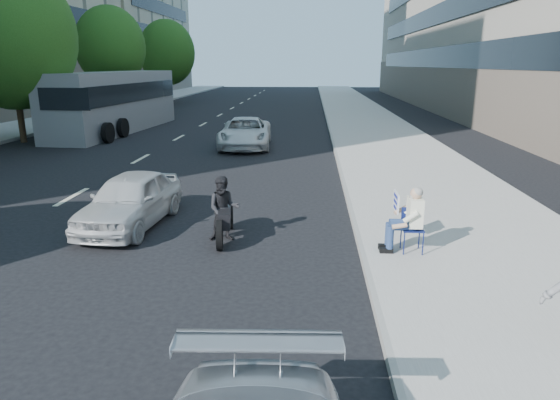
# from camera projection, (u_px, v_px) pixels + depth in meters

# --- Properties ---
(ground) EXTENTS (160.00, 160.00, 0.00)m
(ground) POSITION_uv_depth(u_px,v_px,m) (276.00, 366.00, 6.36)
(ground) COLOR black
(ground) RESTS_ON ground
(near_sidewalk) EXTENTS (5.00, 120.00, 0.15)m
(near_sidewalk) POSITION_uv_depth(u_px,v_px,m) (382.00, 138.00, 25.35)
(near_sidewalk) COLOR #A09D96
(near_sidewalk) RESTS_ON ground
(tree_far_c) EXTENTS (6.00, 6.00, 8.47)m
(tree_far_c) POSITION_uv_depth(u_px,v_px,m) (10.00, 35.00, 23.19)
(tree_far_c) COLOR #382616
(tree_far_c) RESTS_ON ground
(tree_far_d) EXTENTS (4.80, 4.80, 7.65)m
(tree_far_d) POSITION_uv_depth(u_px,v_px,m) (110.00, 47.00, 34.77)
(tree_far_d) COLOR #382616
(tree_far_d) RESTS_ON ground
(tree_far_e) EXTENTS (5.40, 5.40, 7.89)m
(tree_far_e) POSITION_uv_depth(u_px,v_px,m) (167.00, 53.00, 48.28)
(tree_far_e) COLOR #382616
(tree_far_e) RESTS_ON ground
(seated_protester) EXTENTS (0.83, 1.12, 1.31)m
(seated_protester) POSITION_uv_depth(u_px,v_px,m) (407.00, 216.00, 9.68)
(seated_protester) COLOR navy
(seated_protester) RESTS_ON near_sidewalk
(white_sedan_near) EXTENTS (1.80, 3.83, 1.27)m
(white_sedan_near) POSITION_uv_depth(u_px,v_px,m) (130.00, 200.00, 11.74)
(white_sedan_near) COLOR silver
(white_sedan_near) RESTS_ON ground
(white_sedan_mid) EXTENTS (1.92, 4.54, 1.46)m
(white_sedan_mid) POSITION_uv_depth(u_px,v_px,m) (98.00, 123.00, 26.00)
(white_sedan_mid) COLOR silver
(white_sedan_mid) RESTS_ON ground
(white_sedan_far) EXTENTS (2.51, 4.98, 1.35)m
(white_sedan_far) POSITION_uv_depth(u_px,v_px,m) (245.00, 133.00, 22.89)
(white_sedan_far) COLOR silver
(white_sedan_far) RESTS_ON ground
(motorcycle) EXTENTS (0.76, 2.05, 1.42)m
(motorcycle) POSITION_uv_depth(u_px,v_px,m) (224.00, 212.00, 10.78)
(motorcycle) COLOR black
(motorcycle) RESTS_ON ground
(bus) EXTENTS (3.44, 12.21, 3.30)m
(bus) POSITION_uv_depth(u_px,v_px,m) (116.00, 102.00, 28.24)
(bus) COLOR gray
(bus) RESTS_ON ground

